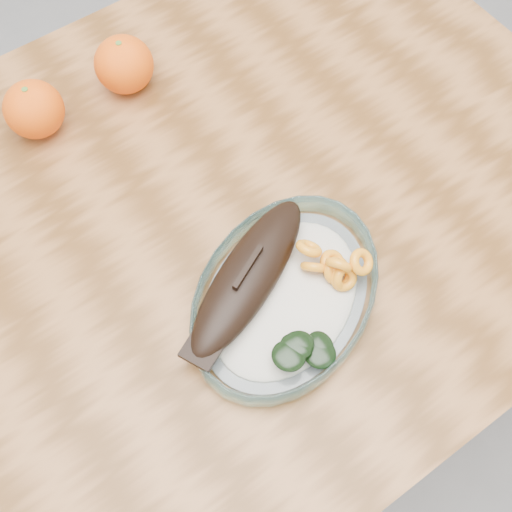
# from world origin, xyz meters

# --- Properties ---
(ground) EXTENTS (3.00, 3.00, 0.00)m
(ground) POSITION_xyz_m (0.00, 0.00, 0.00)
(ground) COLOR slate
(ground) RESTS_ON ground
(dining_table) EXTENTS (1.20, 0.80, 0.75)m
(dining_table) POSITION_xyz_m (0.00, 0.00, 0.65)
(dining_table) COLOR #583414
(dining_table) RESTS_ON ground
(plated_meal) EXTENTS (0.65, 0.65, 0.08)m
(plated_meal) POSITION_xyz_m (0.06, -0.15, 0.77)
(plated_meal) COLOR white
(plated_meal) RESTS_ON dining_table
(orange_left) EXTENTS (0.08, 0.08, 0.08)m
(orange_left) POSITION_xyz_m (-0.06, 0.24, 0.79)
(orange_left) COLOR #E83D04
(orange_left) RESTS_ON dining_table
(orange_right) EXTENTS (0.08, 0.08, 0.08)m
(orange_right) POSITION_xyz_m (0.08, 0.24, 0.79)
(orange_right) COLOR #E83D04
(orange_right) RESTS_ON dining_table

